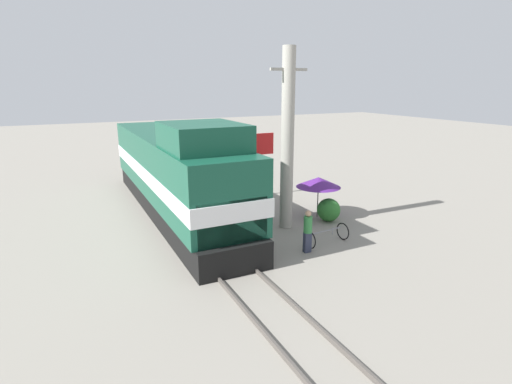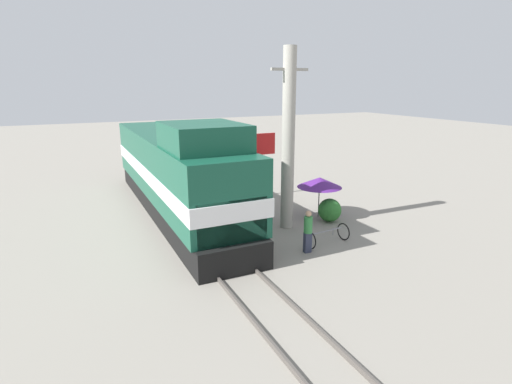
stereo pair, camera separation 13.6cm
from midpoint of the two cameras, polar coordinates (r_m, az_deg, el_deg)
ground_plane at (r=17.01m, az=-7.16°, el=-7.59°), size 120.00×120.00×0.00m
rail_near at (r=16.78m, az=-9.50°, el=-7.73°), size 0.08×37.96×0.15m
rail_far at (r=17.20m, az=-4.89°, el=-6.98°), size 0.08×37.96×0.15m
locomotive at (r=20.52m, az=-11.58°, el=2.57°), size 3.14×16.34×5.07m
utility_pole at (r=18.04m, az=4.29°, el=7.32°), size 1.80×0.59×8.12m
vendor_umbrella at (r=20.08m, az=8.73°, el=1.41°), size 2.22×2.22×2.08m
billboard_sign at (r=23.48m, az=-0.20°, el=6.21°), size 2.31×0.12×3.75m
shrub_cluster at (r=19.90m, az=10.14°, el=-2.53°), size 1.14×1.14×1.14m
person_bystander at (r=16.03m, az=7.16°, el=-5.36°), size 0.34×0.34×1.75m
bicycle at (r=17.15m, az=9.85°, el=-6.10°), size 1.96×0.94×0.75m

